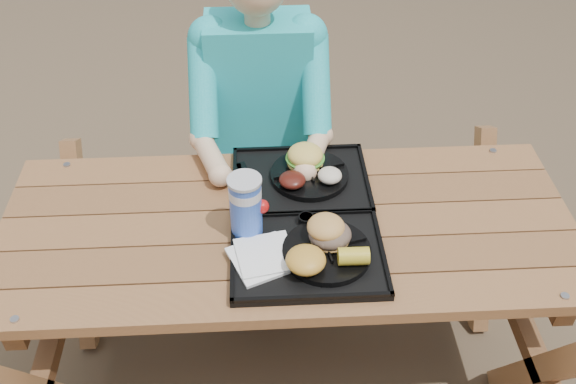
{
  "coord_description": "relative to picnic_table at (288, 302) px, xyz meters",
  "views": [
    {
      "loc": [
        -0.08,
        -1.45,
        2.12
      ],
      "look_at": [
        0.0,
        0.0,
        0.88
      ],
      "focal_mm": 40.0,
      "sensor_mm": 36.0,
      "label": 1
    }
  ],
  "objects": [
    {
      "name": "ground",
      "position": [
        0.0,
        0.0,
        -0.38
      ],
      "size": [
        60.0,
        60.0,
        0.0
      ],
      "primitive_type": "plane",
      "color": "#999999",
      "rests_on": "ground"
    },
    {
      "name": "tray_far",
      "position": [
        0.05,
        0.19,
        0.39
      ],
      "size": [
        0.45,
        0.35,
        0.02
      ],
      "primitive_type": "cube",
      "color": "black",
      "rests_on": "picnic_table"
    },
    {
      "name": "diner",
      "position": [
        -0.07,
        0.62,
        0.27
      ],
      "size": [
        0.48,
        0.84,
        1.28
      ],
      "primitive_type": null,
      "color": "#1C9FC8",
      "rests_on": "ground"
    },
    {
      "name": "soda_cup",
      "position": [
        -0.13,
        -0.05,
        0.49
      ],
      "size": [
        0.1,
        0.1,
        0.19
      ],
      "primitive_type": "cylinder",
      "color": "blue",
      "rests_on": "tray_near"
    },
    {
      "name": "napkin_stack",
      "position": [
        -0.08,
        -0.17,
        0.4
      ],
      "size": [
        0.22,
        0.22,
        0.02
      ],
      "primitive_type": "cube",
      "rotation": [
        0.0,
        0.0,
        0.4
      ],
      "color": "white",
      "rests_on": "tray_near"
    },
    {
      "name": "tray_near",
      "position": [
        0.05,
        -0.15,
        0.39
      ],
      "size": [
        0.45,
        0.35,
        0.02
      ],
      "primitive_type": "cube",
      "color": "black",
      "rests_on": "picnic_table"
    },
    {
      "name": "condiment_bbq",
      "position": [
        0.05,
        -0.02,
        0.41
      ],
      "size": [
        0.05,
        0.05,
        0.03
      ],
      "primitive_type": "cylinder",
      "color": "black",
      "rests_on": "tray_near"
    },
    {
      "name": "corn_cob",
      "position": [
        0.17,
        -0.21,
        0.44
      ],
      "size": [
        0.09,
        0.09,
        0.05
      ],
      "primitive_type": null,
      "rotation": [
        0.0,
        0.0,
        -0.01
      ],
      "color": "yellow",
      "rests_on": "plate_near"
    },
    {
      "name": "plate_near",
      "position": [
        0.1,
        -0.16,
        0.41
      ],
      "size": [
        0.26,
        0.26,
        0.02
      ],
      "primitive_type": "cylinder",
      "color": "black",
      "rests_on": "tray_near"
    },
    {
      "name": "burger",
      "position": [
        0.07,
        0.25,
        0.47
      ],
      "size": [
        0.12,
        0.12,
        0.11
      ],
      "primitive_type": null,
      "color": "#F5CB56",
      "rests_on": "plate_far"
    },
    {
      "name": "condiment_mustard",
      "position": [
        0.11,
        -0.03,
        0.41
      ],
      "size": [
        0.05,
        0.05,
        0.03
      ],
      "primitive_type": "cylinder",
      "color": "yellow",
      "rests_on": "tray_near"
    },
    {
      "name": "picnic_table",
      "position": [
        0.0,
        0.0,
        0.0
      ],
      "size": [
        1.8,
        1.49,
        0.75
      ],
      "primitive_type": null,
      "color": "#999999",
      "rests_on": "ground"
    },
    {
      "name": "sandwich",
      "position": [
        0.12,
        -0.12,
        0.48
      ],
      "size": [
        0.12,
        0.12,
        0.12
      ],
      "primitive_type": null,
      "color": "#D9994C",
      "rests_on": "plate_near"
    },
    {
      "name": "potato_salad",
      "position": [
        0.14,
        0.15,
        0.44
      ],
      "size": [
        0.08,
        0.08,
        0.04
      ],
      "primitive_type": "ellipsoid",
      "color": "silver",
      "rests_on": "plate_far"
    },
    {
      "name": "mac_cheese",
      "position": [
        0.04,
        -0.22,
        0.44
      ],
      "size": [
        0.11,
        0.11,
        0.06
      ],
      "primitive_type": "ellipsoid",
      "color": "gold",
      "rests_on": "plate_near"
    },
    {
      "name": "plate_far",
      "position": [
        0.08,
        0.2,
        0.41
      ],
      "size": [
        0.26,
        0.26,
        0.02
      ],
      "primitive_type": "cylinder",
      "color": "black",
      "rests_on": "tray_far"
    },
    {
      "name": "baked_beans",
      "position": [
        0.02,
        0.14,
        0.43
      ],
      "size": [
        0.09,
        0.09,
        0.04
      ],
      "primitive_type": "ellipsoid",
      "color": "#4A150E",
      "rests_on": "plate_far"
    },
    {
      "name": "cutlery_far",
      "position": [
        -0.13,
        0.2,
        0.4
      ],
      "size": [
        0.08,
        0.18,
        0.01
      ],
      "primitive_type": "cube",
      "rotation": [
        0.0,
        0.0,
        0.27
      ],
      "color": "black",
      "rests_on": "tray_far"
    }
  ]
}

